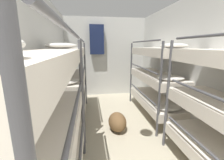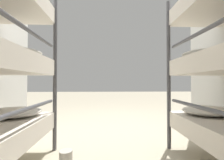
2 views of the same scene
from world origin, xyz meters
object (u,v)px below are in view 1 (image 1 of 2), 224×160
bunk_stack_left_near (35,139)px  bunk_stack_left_far (69,80)px  hanging_coat (97,40)px  bunk_stack_right_far (156,77)px  duffel_bag (117,122)px

bunk_stack_left_near → bunk_stack_left_far: (0.00, 2.09, 0.00)m
bunk_stack_left_far → hanging_coat: size_ratio=2.08×
bunk_stack_left_near → hanging_coat: 3.90m
bunk_stack_right_far → duffel_bag: 1.36m
duffel_bag → bunk_stack_left_far: bearing=150.2°
duffel_bag → bunk_stack_left_near: bearing=-121.3°
bunk_stack_left_far → duffel_bag: (0.94, -0.54, -0.76)m
bunk_stack_left_far → hanging_coat: (0.69, 1.65, 0.89)m
bunk_stack_left_far → bunk_stack_right_far: 1.94m
bunk_stack_left_far → duffel_bag: 1.33m
duffel_bag → hanging_coat: 2.75m
hanging_coat → bunk_stack_left_far: bearing=-112.6°
bunk_stack_right_far → bunk_stack_left_near: bearing=-132.8°
bunk_stack_left_near → bunk_stack_left_far: bearing=90.0°
bunk_stack_right_far → hanging_coat: 2.25m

